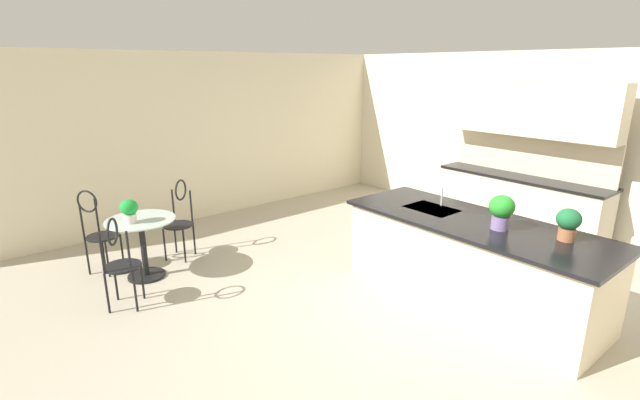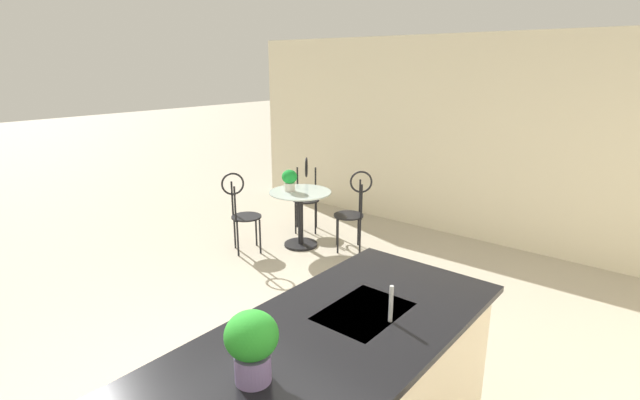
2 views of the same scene
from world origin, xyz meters
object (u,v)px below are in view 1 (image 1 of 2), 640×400
object	(u,v)px
chair_toward_desk	(97,227)
bistro_table	(143,242)
chair_near_window	(179,216)
potted_plant_counter_far	(568,222)
chair_by_island	(119,258)
potted_plant_counter_near	(501,210)
potted_plant_on_table	(129,210)

from	to	relation	value
chair_toward_desk	bistro_table	bearing A→B (deg)	34.34
chair_near_window	potted_plant_counter_far	size ratio (longest dim) A/B	3.41
chair_toward_desk	potted_plant_counter_far	xyz separation A→B (m)	(4.19, 3.05, 0.52)
chair_by_island	potted_plant_counter_far	distance (m)	4.40
bistro_table	potted_plant_counter_near	xyz separation A→B (m)	(3.11, 2.49, 0.67)
chair_toward_desk	potted_plant_counter_far	size ratio (longest dim) A/B	3.41
chair_near_window	potted_plant_counter_near	xyz separation A→B (m)	(3.44, 1.89, 0.55)
chair_near_window	potted_plant_counter_far	bearing A→B (deg)	27.61
bistro_table	chair_by_island	world-z (taller)	chair_by_island
chair_near_window	chair_toward_desk	world-z (taller)	same
potted_plant_counter_near	potted_plant_counter_far	bearing A→B (deg)	19.89
potted_plant_on_table	potted_plant_counter_far	distance (m)	4.58
potted_plant_counter_near	bistro_table	bearing A→B (deg)	-141.29
potted_plant_counter_far	chair_toward_desk	bearing A→B (deg)	-143.91
chair_by_island	chair_toward_desk	world-z (taller)	same
chair_near_window	bistro_table	bearing A→B (deg)	-61.38
chair_by_island	chair_near_window	bearing A→B (deg)	132.40
chair_near_window	potted_plant_counter_far	xyz separation A→B (m)	(3.99, 2.09, 0.52)
chair_by_island	potted_plant_counter_near	xyz separation A→B (m)	(2.49, 2.93, 0.55)
chair_by_island	potted_plant_counter_near	distance (m)	3.89
potted_plant_counter_near	chair_by_island	bearing A→B (deg)	-130.36
bistro_table	potted_plant_on_table	distance (m)	0.47
chair_by_island	potted_plant_counter_far	world-z (taller)	potted_plant_counter_far
chair_by_island	chair_toward_desk	size ratio (longest dim) A/B	1.00
chair_near_window	potted_plant_on_table	size ratio (longest dim) A/B	3.73
potted_plant_counter_near	potted_plant_on_table	bearing A→B (deg)	-139.34
chair_by_island	chair_toward_desk	xyz separation A→B (m)	(-1.15, 0.08, 0.00)
chair_near_window	potted_plant_counter_near	size ratio (longest dim) A/B	2.99
potted_plant_counter_far	chair_near_window	bearing A→B (deg)	-152.39
potted_plant_on_table	bistro_table	bearing A→B (deg)	116.53
bistro_table	potted_plant_on_table	world-z (taller)	potted_plant_on_table
chair_toward_desk	potted_plant_counter_near	xyz separation A→B (m)	(3.64, 2.86, 0.55)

